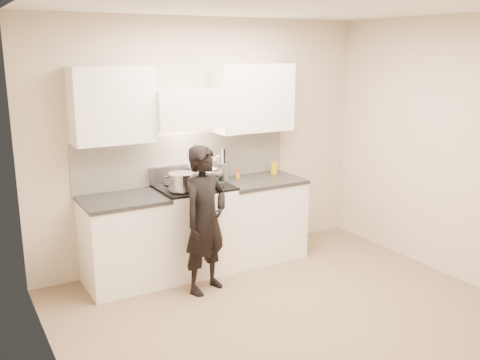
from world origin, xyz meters
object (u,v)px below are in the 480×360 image
stove (195,228)px  counter_right (260,217)px  utensil_crock (224,169)px  person (205,220)px  wok (207,171)px

stove → counter_right: 0.83m
stove → utensil_crock: 0.76m
stove → counter_right: bearing=0.0°
counter_right → stove: bearing=-180.0°
stove → counter_right: (0.83, 0.00, -0.01)m
counter_right → person: 1.13m
wok → utensil_crock: size_ratio=1.39×
utensil_crock → person: (-0.60, -0.74, -0.29)m
wok → stove: bearing=-154.6°
wok → person: (-0.32, -0.62, -0.33)m
counter_right → person: size_ratio=0.63×
counter_right → utensil_crock: utensil_crock is taller
person → counter_right: bearing=7.8°
stove → person: bearing=-103.3°
utensil_crock → person: bearing=-129.0°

